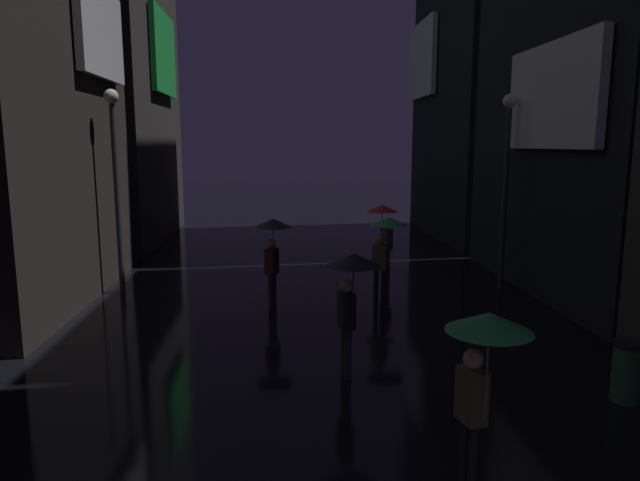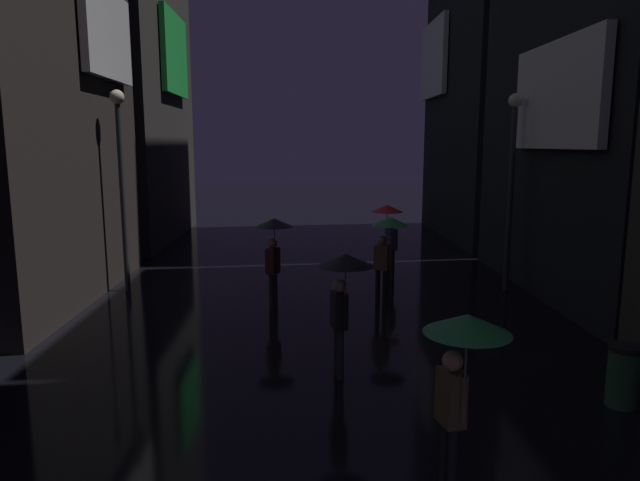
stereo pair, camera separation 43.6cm
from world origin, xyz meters
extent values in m
cube|color=white|center=(-5.35, 14.31, 6.59)|extent=(0.20, 3.35, 2.26)
cube|color=#26E54C|center=(-5.35, 22.35, 7.29)|extent=(0.20, 3.86, 3.12)
cube|color=white|center=(5.35, 11.87, 4.90)|extent=(0.20, 4.29, 2.38)
cube|color=white|center=(5.35, 24.27, 7.41)|extent=(0.20, 4.09, 3.19)
cylinder|color=black|center=(2.17, 14.61, 0.42)|extent=(0.12, 0.12, 0.85)
cylinder|color=black|center=(2.10, 14.78, 0.42)|extent=(0.12, 0.12, 0.85)
cube|color=#333859|center=(2.14, 14.70, 1.15)|extent=(0.33, 0.40, 0.60)
sphere|color=#9E7051|center=(2.14, 14.70, 1.56)|extent=(0.22, 0.22, 0.22)
cylinder|color=#333859|center=(2.03, 14.84, 1.20)|extent=(0.09, 0.09, 0.50)
cylinder|color=slate|center=(2.03, 14.84, 1.53)|extent=(0.02, 0.02, 0.77)
cone|color=red|center=(2.03, 14.84, 2.02)|extent=(0.90, 0.90, 0.20)
cylinder|color=black|center=(1.16, 4.63, 0.42)|extent=(0.12, 0.12, 0.85)
cylinder|color=black|center=(1.20, 4.46, 0.42)|extent=(0.12, 0.12, 0.85)
cube|color=brown|center=(1.18, 4.55, 1.15)|extent=(0.29, 0.38, 0.60)
sphere|color=tan|center=(1.18, 4.55, 1.56)|extent=(0.22, 0.22, 0.22)
cylinder|color=brown|center=(1.27, 4.38, 1.20)|extent=(0.09, 0.09, 0.50)
cylinder|color=slate|center=(1.27, 4.38, 1.53)|extent=(0.02, 0.02, 0.77)
cone|color=green|center=(1.27, 4.38, 2.02)|extent=(0.90, 0.90, 0.20)
cylinder|color=black|center=(1.43, 12.19, 0.42)|extent=(0.12, 0.12, 0.85)
cylinder|color=black|center=(1.59, 12.11, 0.42)|extent=(0.12, 0.12, 0.85)
cube|color=brown|center=(1.51, 12.15, 1.15)|extent=(0.40, 0.34, 0.60)
sphere|color=#9E7051|center=(1.51, 12.15, 1.56)|extent=(0.22, 0.22, 0.22)
cylinder|color=brown|center=(1.69, 12.12, 1.20)|extent=(0.09, 0.09, 0.50)
cylinder|color=slate|center=(1.69, 12.12, 1.53)|extent=(0.02, 0.02, 0.77)
cone|color=green|center=(1.69, 12.12, 2.02)|extent=(0.90, 0.90, 0.20)
cylinder|color=#2D2D38|center=(-1.11, 11.74, 0.42)|extent=(0.12, 0.12, 0.85)
cylinder|color=#2D2D38|center=(-1.03, 11.91, 0.42)|extent=(0.12, 0.12, 0.85)
cube|color=#4C1E23|center=(-1.07, 11.82, 1.15)|extent=(0.35, 0.40, 0.60)
sphere|color=#9E7051|center=(-1.07, 11.82, 1.56)|extent=(0.22, 0.22, 0.22)
cylinder|color=#4C1E23|center=(-1.04, 12.01, 1.20)|extent=(0.09, 0.09, 0.50)
cylinder|color=slate|center=(-1.04, 12.01, 1.53)|extent=(0.02, 0.02, 0.77)
cone|color=black|center=(-1.04, 12.01, 2.02)|extent=(0.90, 0.90, 0.20)
cylinder|color=#2D2D38|center=(0.18, 7.90, 0.42)|extent=(0.12, 0.12, 0.85)
cylinder|color=#2D2D38|center=(0.22, 7.73, 0.42)|extent=(0.12, 0.12, 0.85)
cube|color=black|center=(0.20, 7.81, 1.15)|extent=(0.29, 0.38, 0.60)
sphere|color=beige|center=(0.20, 7.81, 1.56)|extent=(0.22, 0.22, 0.22)
cylinder|color=black|center=(0.28, 7.65, 1.20)|extent=(0.09, 0.09, 0.50)
cylinder|color=slate|center=(0.28, 7.65, 1.53)|extent=(0.02, 0.02, 0.77)
cone|color=black|center=(0.28, 7.65, 2.02)|extent=(0.90, 0.90, 0.20)
cylinder|color=#2D2D33|center=(5.00, 13.41, 2.36)|extent=(0.14, 0.14, 4.72)
sphere|color=#F9EFCC|center=(5.00, 13.41, 4.90)|extent=(0.36, 0.36, 0.36)
cylinder|color=#2D2D33|center=(-5.00, 13.67, 2.40)|extent=(0.14, 0.14, 4.80)
sphere|color=#F9EFCC|center=(-5.00, 13.67, 4.98)|extent=(0.36, 0.36, 0.36)
cylinder|color=#265933|center=(4.30, 6.63, 0.42)|extent=(0.44, 0.44, 0.85)
cylinder|color=black|center=(4.30, 6.63, 0.89)|extent=(0.46, 0.46, 0.08)
camera|label=1|loc=(-0.85, -1.10, 3.82)|focal=32.00mm
camera|label=2|loc=(-0.41, -1.12, 3.82)|focal=32.00mm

